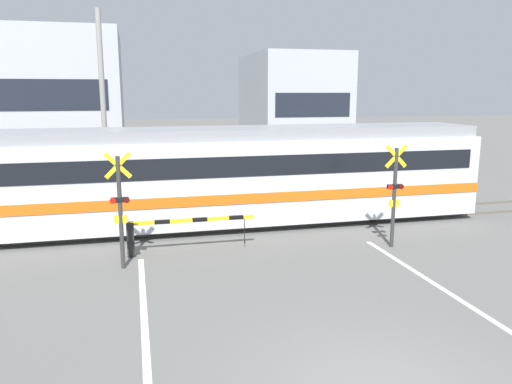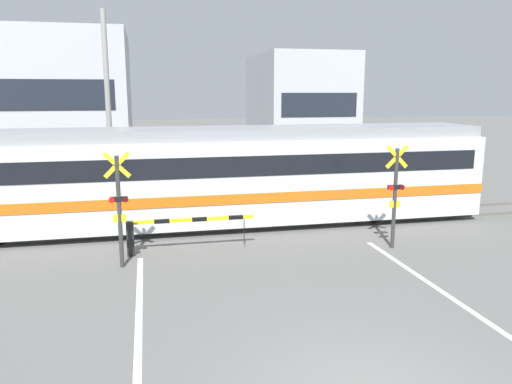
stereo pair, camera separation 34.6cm
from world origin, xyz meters
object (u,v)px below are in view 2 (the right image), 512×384
at_px(commuter_train, 198,175).
at_px(pedestrian, 224,168).
at_px(crossing_barrier_near, 165,229).
at_px(crossing_barrier_far, 292,185).
at_px(crossing_signal_left, 119,205).
at_px(crossing_signal_right, 395,192).

relative_size(commuter_train, pedestrian, 11.13).
bearing_deg(pedestrian, crossing_barrier_near, -108.64).
bearing_deg(crossing_barrier_near, crossing_barrier_far, 46.39).
relative_size(crossing_barrier_near, crossing_signal_left, 1.19).
xyz_separation_m(crossing_signal_left, pedestrian, (4.21, 9.99, -0.65)).
height_order(commuter_train, crossing_signal_left, commuter_train).
relative_size(crossing_barrier_far, crossing_signal_left, 1.19).
bearing_deg(crossing_signal_left, crossing_barrier_far, 45.10).
bearing_deg(crossing_signal_right, crossing_barrier_near, 172.14).
height_order(commuter_train, crossing_barrier_far, commuter_train).
relative_size(commuter_train, crossing_barrier_far, 5.44).
bearing_deg(crossing_signal_left, commuter_train, 56.28).
relative_size(crossing_signal_left, pedestrian, 1.72).
relative_size(commuter_train, crossing_barrier_near, 5.44).
relative_size(crossing_signal_left, crossing_signal_right, 1.00).
bearing_deg(crossing_barrier_near, crossing_signal_left, -141.83).
xyz_separation_m(crossing_barrier_near, crossing_signal_left, (-1.14, -0.90, 0.95)).
xyz_separation_m(crossing_barrier_near, pedestrian, (3.07, 9.10, 0.30)).
distance_m(commuter_train, crossing_signal_right, 6.37).
distance_m(commuter_train, crossing_barrier_near, 3.12).
height_order(crossing_signal_right, pedestrian, crossing_signal_right).
height_order(crossing_barrier_far, crossing_signal_right, crossing_signal_right).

